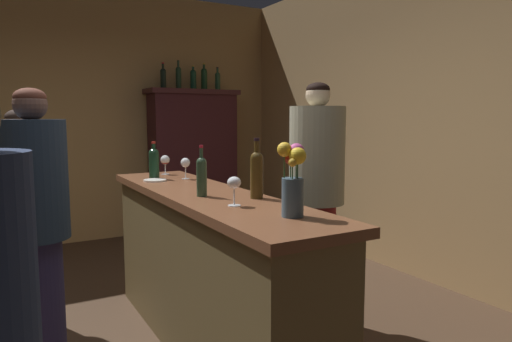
{
  "coord_description": "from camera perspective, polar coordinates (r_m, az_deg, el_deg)",
  "views": [
    {
      "loc": [
        -0.7,
        -2.69,
        1.48
      ],
      "look_at": [
        0.88,
        0.09,
        1.11
      ],
      "focal_mm": 32.69,
      "sensor_mm": 36.0,
      "label": 1
    }
  ],
  "objects": [
    {
      "name": "wall_back",
      "position": [
        5.86,
        -22.97,
        6.16
      ],
      "size": [
        5.47,
        0.12,
        2.97
      ],
      "primitive_type": "cube",
      "color": "tan",
      "rests_on": "ground"
    },
    {
      "name": "cheese_plate",
      "position": [
        3.48,
        -12.26,
        -1.12
      ],
      "size": [
        0.17,
        0.17,
        0.01
      ],
      "primitive_type": "cylinder",
      "color": "white",
      "rests_on": "bar_counter"
    },
    {
      "name": "wine_bottle_rose",
      "position": [
        2.66,
        0.08,
        -0.12
      ],
      "size": [
        0.07,
        0.07,
        0.35
      ],
      "color": "#453314",
      "rests_on": "bar_counter"
    },
    {
      "name": "bartender",
      "position": [
        3.29,
        7.41,
        -2.99
      ],
      "size": [
        0.38,
        0.38,
        1.72
      ],
      "rotation": [
        0.0,
        0.0,
        2.96
      ],
      "color": "maroon",
      "rests_on": "ground"
    },
    {
      "name": "display_bottle_left",
      "position": [
        5.84,
        -11.29,
        11.19
      ],
      "size": [
        0.07,
        0.07,
        0.31
      ],
      "color": "black",
      "rests_on": "display_cabinet"
    },
    {
      "name": "wine_glass_front",
      "position": [
        3.85,
        -11.06,
        1.22
      ],
      "size": [
        0.07,
        0.07,
        0.16
      ],
      "color": "white",
      "rests_on": "bar_counter"
    },
    {
      "name": "wine_glass_rear",
      "position": [
        2.44,
        -2.69,
        -1.59
      ],
      "size": [
        0.07,
        0.07,
        0.16
      ],
      "color": "white",
      "rests_on": "bar_counter"
    },
    {
      "name": "display_bottle_right",
      "position": [
        6.11,
        -4.72,
        11.02
      ],
      "size": [
        0.07,
        0.07,
        0.29
      ],
      "color": "#26492E",
      "rests_on": "display_cabinet"
    },
    {
      "name": "patron_by_cabinet",
      "position": [
        2.78,
        -25.23,
        -6.2
      ],
      "size": [
        0.34,
        0.34,
        1.63
      ],
      "rotation": [
        0.0,
        0.0,
        -0.33
      ],
      "color": "#2A254E",
      "rests_on": "ground"
    },
    {
      "name": "patron_tall",
      "position": [
        3.6,
        -26.36,
        -4.28
      ],
      "size": [
        0.35,
        0.35,
        1.54
      ],
      "rotation": [
        0.0,
        0.0,
        -0.69
      ],
      "color": "#BAA096",
      "rests_on": "ground"
    },
    {
      "name": "wine_bottle_syrah",
      "position": [
        2.75,
        -6.67,
        -0.45
      ],
      "size": [
        0.06,
        0.06,
        0.3
      ],
      "color": "#2E452E",
      "rests_on": "bar_counter"
    },
    {
      "name": "display_bottle_midleft",
      "position": [
        5.91,
        -9.46,
        11.33
      ],
      "size": [
        0.07,
        0.07,
        0.35
      ],
      "color": "#1D3421",
      "rests_on": "display_cabinet"
    },
    {
      "name": "flower_arrangement",
      "position": [
        2.17,
        4.54,
        -0.87
      ],
      "size": [
        0.12,
        0.12,
        0.35
      ],
      "color": "#405A6C",
      "rests_on": "bar_counter"
    },
    {
      "name": "wine_bottle_merlot",
      "position": [
        3.6,
        -12.38,
        1.1
      ],
      "size": [
        0.08,
        0.08,
        0.28
      ],
      "color": "#16331F",
      "rests_on": "bar_counter"
    },
    {
      "name": "wine_glass_mid",
      "position": [
        3.54,
        -8.63,
        0.93
      ],
      "size": [
        0.07,
        0.07,
        0.16
      ],
      "color": "white",
      "rests_on": "bar_counter"
    },
    {
      "name": "bar_counter",
      "position": [
        3.02,
        -5.94,
        -12.11
      ],
      "size": [
        0.55,
        2.41,
        1.02
      ],
      "color": "brown",
      "rests_on": "ground"
    },
    {
      "name": "display_bottle_midright",
      "position": [
        6.04,
        -6.36,
        11.26
      ],
      "size": [
        0.08,
        0.08,
        0.33
      ],
      "color": "#16361C",
      "rests_on": "display_cabinet"
    },
    {
      "name": "display_cabinet",
      "position": [
        5.98,
        -7.67,
        1.42
      ],
      "size": [
        1.15,
        0.42,
        1.82
      ],
      "color": "#3A171D",
      "rests_on": "ground"
    },
    {
      "name": "wall_right",
      "position": [
        4.36,
        22.42,
        6.21
      ],
      "size": [
        0.12,
        6.27,
        2.97
      ],
      "primitive_type": "cube",
      "color": "tan",
      "rests_on": "ground"
    },
    {
      "name": "display_bottle_center",
      "position": [
        5.98,
        -7.69,
        11.15
      ],
      "size": [
        0.07,
        0.07,
        0.3
      ],
      "color": "#123725",
      "rests_on": "display_cabinet"
    }
  ]
}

